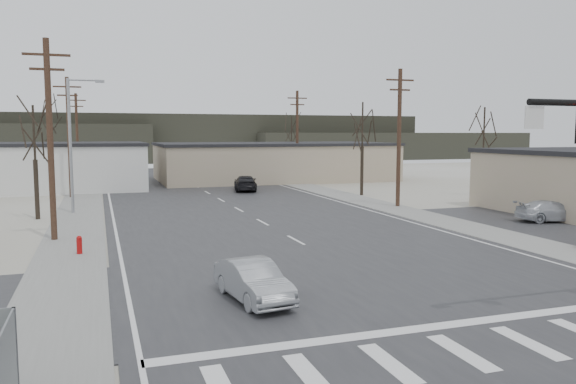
{
  "coord_description": "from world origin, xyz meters",
  "views": [
    {
      "loc": [
        -9.29,
        -18.17,
        5.39
      ],
      "look_at": [
        -0.76,
        6.99,
        2.6
      ],
      "focal_mm": 35.0,
      "sensor_mm": 36.0,
      "label": 1
    }
  ],
  "objects_px": {
    "sedan_crossing": "(253,281)",
    "car_far_b": "(182,170)",
    "car_parked_dark_a": "(571,205)",
    "car_parked_silver": "(552,211)",
    "car_far_a": "(245,183)",
    "fire_hydrant": "(79,245)"
  },
  "relations": [
    {
      "from": "sedan_crossing",
      "to": "car_far_b",
      "type": "height_order",
      "value": "car_far_b"
    },
    {
      "from": "car_parked_dark_a",
      "to": "car_parked_silver",
      "type": "bearing_deg",
      "value": 123.32
    },
    {
      "from": "car_far_a",
      "to": "car_parked_silver",
      "type": "height_order",
      "value": "car_far_a"
    },
    {
      "from": "fire_hydrant",
      "to": "car_parked_dark_a",
      "type": "height_order",
      "value": "car_parked_dark_a"
    },
    {
      "from": "fire_hydrant",
      "to": "car_far_a",
      "type": "relative_size",
      "value": 0.18
    },
    {
      "from": "car_far_b",
      "to": "car_parked_dark_a",
      "type": "distance_m",
      "value": 47.06
    },
    {
      "from": "sedan_crossing",
      "to": "car_parked_dark_a",
      "type": "relative_size",
      "value": 0.88
    },
    {
      "from": "car_parked_dark_a",
      "to": "car_parked_silver",
      "type": "relative_size",
      "value": 1.02
    },
    {
      "from": "sedan_crossing",
      "to": "car_far_a",
      "type": "distance_m",
      "value": 34.62
    },
    {
      "from": "sedan_crossing",
      "to": "car_far_a",
      "type": "relative_size",
      "value": 0.8
    },
    {
      "from": "car_far_b",
      "to": "car_parked_silver",
      "type": "height_order",
      "value": "car_far_b"
    },
    {
      "from": "fire_hydrant",
      "to": "car_parked_silver",
      "type": "bearing_deg",
      "value": 1.41
    },
    {
      "from": "fire_hydrant",
      "to": "car_parked_dark_a",
      "type": "distance_m",
      "value": 29.87
    },
    {
      "from": "car_far_a",
      "to": "car_parked_dark_a",
      "type": "bearing_deg",
      "value": 137.03
    },
    {
      "from": "car_far_a",
      "to": "car_parked_silver",
      "type": "bearing_deg",
      "value": 130.55
    },
    {
      "from": "car_far_b",
      "to": "sedan_crossing",
      "type": "bearing_deg",
      "value": -117.41
    },
    {
      "from": "fire_hydrant",
      "to": "car_parked_silver",
      "type": "distance_m",
      "value": 27.01
    },
    {
      "from": "sedan_crossing",
      "to": "car_far_a",
      "type": "height_order",
      "value": "car_far_a"
    },
    {
      "from": "car_far_a",
      "to": "sedan_crossing",
      "type": "bearing_deg",
      "value": 87.65
    },
    {
      "from": "sedan_crossing",
      "to": "car_parked_dark_a",
      "type": "distance_m",
      "value": 26.75
    },
    {
      "from": "sedan_crossing",
      "to": "car_parked_silver",
      "type": "distance_m",
      "value": 23.64
    },
    {
      "from": "car_far_a",
      "to": "car_parked_silver",
      "type": "relative_size",
      "value": 1.13
    }
  ]
}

